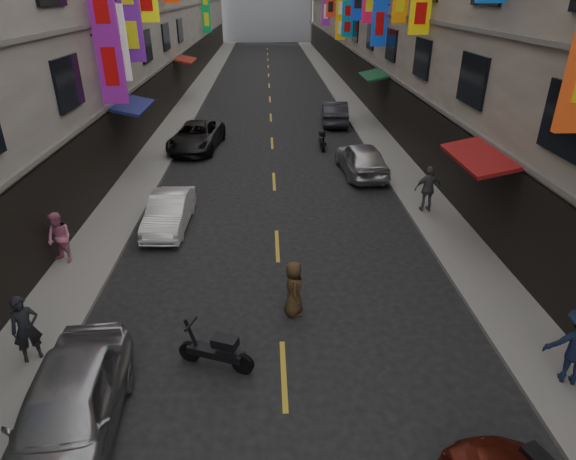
{
  "coord_description": "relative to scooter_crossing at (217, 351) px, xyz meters",
  "views": [
    {
      "loc": [
        -0.26,
        3.93,
        7.6
      ],
      "look_at": [
        0.09,
        11.94,
        3.6
      ],
      "focal_mm": 30.0,
      "sensor_mm": 36.0,
      "label": 1
    }
  ],
  "objects": [
    {
      "name": "car_left_near",
      "position": [
        -2.51,
        -1.86,
        0.31
      ],
      "size": [
        2.1,
        4.53,
        1.5
      ],
      "primitive_type": "imported",
      "rotation": [
        0.0,
        0.0,
        0.07
      ],
      "color": "#AEAEB2",
      "rests_on": "ground"
    },
    {
      "name": "car_left_far",
      "position": [
        -2.53,
        16.78,
        0.24
      ],
      "size": [
        2.86,
        5.17,
        1.37
      ],
      "primitive_type": "imported",
      "rotation": [
        0.0,
        0.0,
        -0.12
      ],
      "color": "black",
      "rests_on": "ground"
    },
    {
      "name": "pedestrian_rfar",
      "position": [
        7.16,
        8.02,
        0.56
      ],
      "size": [
        1.04,
        0.6,
        1.76
      ],
      "primitive_type": "imported",
      "rotation": [
        0.0,
        0.0,
        3.15
      ],
      "color": "#5A595C",
      "rests_on": "sidewalk_right"
    },
    {
      "name": "car_right_far",
      "position": [
        5.47,
        21.8,
        0.27
      ],
      "size": [
        1.87,
        4.45,
        1.43
      ],
      "primitive_type": "imported",
      "rotation": [
        0.0,
        0.0,
        3.06
      ],
      "color": "#2A2B32",
      "rests_on": "ground"
    },
    {
      "name": "sidewalk_right",
      "position": [
        7.47,
        29.68,
        -0.38
      ],
      "size": [
        2.0,
        90.0,
        0.12
      ],
      "primitive_type": "cube",
      "color": "slate",
      "rests_on": "ground"
    },
    {
      "name": "lane_markings",
      "position": [
        1.47,
        26.68,
        -0.44
      ],
      "size": [
        0.12,
        80.2,
        0.01
      ],
      "color": "gold",
      "rests_on": "ground"
    },
    {
      "name": "car_left_mid",
      "position": [
        -2.3,
        7.22,
        0.17
      ],
      "size": [
        1.39,
        3.73,
        1.22
      ],
      "primitive_type": "imported",
      "rotation": [
        0.0,
        0.0,
        -0.03
      ],
      "color": "white",
      "rests_on": "ground"
    },
    {
      "name": "pedestrian_crossing",
      "position": [
        1.81,
        1.94,
        0.32
      ],
      "size": [
        0.54,
        0.76,
        1.52
      ],
      "primitive_type": "imported",
      "rotation": [
        0.0,
        0.0,
        1.61
      ],
      "color": "#44301B",
      "rests_on": "ground"
    },
    {
      "name": "car_right_mid",
      "position": [
        5.47,
        12.47,
        0.3
      ],
      "size": [
        2.06,
        4.45,
        1.48
      ],
      "primitive_type": "imported",
      "rotation": [
        0.0,
        0.0,
        3.21
      ],
      "color": "silver",
      "rests_on": "ground"
    },
    {
      "name": "pedestrian_lnear",
      "position": [
        -4.18,
        0.35,
        0.49
      ],
      "size": [
        0.79,
        0.78,
        1.63
      ],
      "primitive_type": "imported",
      "rotation": [
        0.0,
        0.0,
        0.58
      ],
      "color": "black",
      "rests_on": "sidewalk_left"
    },
    {
      "name": "pedestrian_lfar",
      "position": [
        -5.1,
        4.73,
        0.49
      ],
      "size": [
        0.94,
        0.83,
        1.62
      ],
      "primitive_type": "imported",
      "rotation": [
        0.0,
        0.0,
        -0.47
      ],
      "color": "pink",
      "rests_on": "sidewalk_left"
    },
    {
      "name": "scooter_far_right",
      "position": [
        4.15,
        16.62,
        0.0
      ],
      "size": [
        0.5,
        1.8,
        1.14
      ],
      "rotation": [
        0.0,
        0.0,
        3.13
      ],
      "color": "black",
      "rests_on": "ground"
    },
    {
      "name": "street_awnings",
      "position": [
        0.21,
        13.68,
        2.56
      ],
      "size": [
        13.99,
        35.2,
        0.41
      ],
      "color": "#165418",
      "rests_on": "ground"
    },
    {
      "name": "scooter_crossing",
      "position": [
        0.0,
        0.0,
        0.0
      ],
      "size": [
        1.73,
        0.81,
        1.14
      ],
      "rotation": [
        0.0,
        0.0,
        1.21
      ],
      "color": "black",
      "rests_on": "ground"
    },
    {
      "name": "sidewalk_left",
      "position": [
        -4.53,
        29.68,
        -0.38
      ],
      "size": [
        2.0,
        90.0,
        0.12
      ],
      "primitive_type": "cube",
      "color": "slate",
      "rests_on": "ground"
    }
  ]
}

